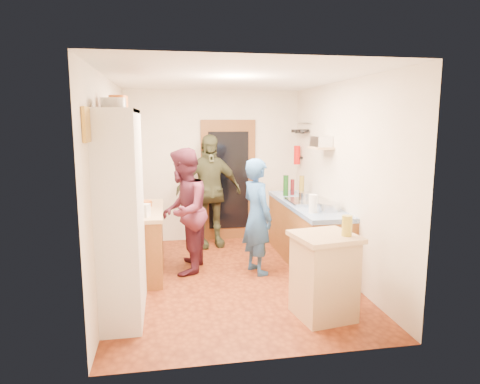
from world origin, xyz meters
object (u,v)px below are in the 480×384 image
object	(u,v)px
hutch_body	(122,214)
person_back	(210,191)
person_hob	(260,216)
person_left	(187,211)
island_base	(324,278)
right_counter_base	(306,234)

from	to	relation	value
hutch_body	person_back	size ratio (longest dim) A/B	1.18
person_hob	person_back	distance (m)	1.50
person_hob	person_left	bearing A→B (deg)	57.70
person_hob	person_left	size ratio (longest dim) A/B	0.92
island_base	person_left	world-z (taller)	person_left
person_hob	person_back	xyz separation A→B (m)	(-0.54, 1.39, 0.14)
right_counter_base	person_left	world-z (taller)	person_left
hutch_body	island_base	world-z (taller)	hutch_body
hutch_body	island_base	distance (m)	2.25
hutch_body	person_hob	xyz separation A→B (m)	(1.72, 0.97, -0.31)
island_base	person_left	bearing A→B (deg)	128.88
hutch_body	island_base	size ratio (longest dim) A/B	2.56
right_counter_base	person_back	xyz separation A→B (m)	(-1.32, 1.06, 0.51)
right_counter_base	island_base	distance (m)	1.82
hutch_body	island_base	xyz separation A→B (m)	(2.10, -0.47, -0.67)
person_hob	person_back	bearing A→B (deg)	2.65
right_counter_base	hutch_body	bearing A→B (deg)	-152.53
island_base	person_back	bearing A→B (deg)	107.96
right_counter_base	person_back	bearing A→B (deg)	141.15
island_base	person_left	xyz separation A→B (m)	(-1.36, 1.69, 0.43)
person_hob	person_back	world-z (taller)	person_back
right_counter_base	person_left	distance (m)	1.82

